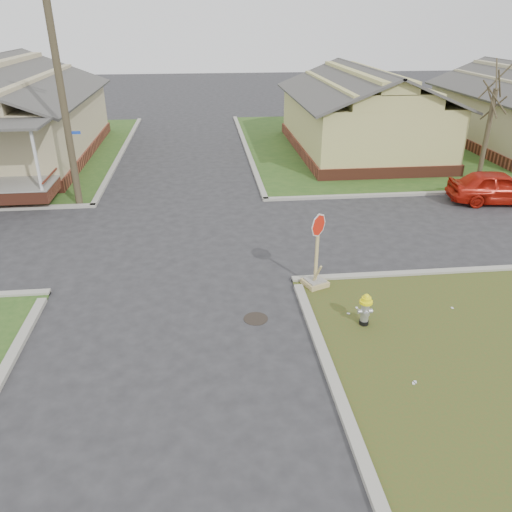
{
  "coord_description": "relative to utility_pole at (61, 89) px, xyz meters",
  "views": [
    {
      "loc": [
        1.02,
        -11.47,
        7.2
      ],
      "look_at": [
        2.37,
        1.0,
        1.1
      ],
      "focal_mm": 35.0,
      "sensor_mm": 36.0,
      "label": 1
    }
  ],
  "objects": [
    {
      "name": "side_house_yellow",
      "position": [
        14.2,
        7.6,
        -2.47
      ],
      "size": [
        7.6,
        11.6,
        4.7
      ],
      "color": "brown",
      "rests_on": "ground"
    },
    {
      "name": "curbs",
      "position": [
        4.2,
        -3.9,
        -4.66
      ],
      "size": [
        80.0,
        40.0,
        0.12
      ],
      "primitive_type": null,
      "color": "#9C998D",
      "rests_on": "ground"
    },
    {
      "name": "red_sedan",
      "position": [
        17.43,
        -1.57,
        -3.98
      ],
      "size": [
        4.15,
        2.06,
        1.36
      ],
      "primitive_type": "imported",
      "rotation": [
        0.0,
        0.0,
        1.45
      ],
      "color": "#AF190C",
      "rests_on": "ground"
    },
    {
      "name": "utility_pole",
      "position": [
        0.0,
        0.0,
        0.0
      ],
      "size": [
        1.8,
        0.28,
        9.0
      ],
      "color": "#3B3122",
      "rests_on": "ground"
    },
    {
      "name": "stop_sign",
      "position": [
        8.31,
        -7.88,
        -4.13
      ],
      "size": [
        0.64,
        0.62,
        2.25
      ],
      "rotation": [
        0.0,
        0.0,
        0.38
      ],
      "color": "tan",
      "rests_on": "ground"
    },
    {
      "name": "fire_hydrant",
      "position": [
        9.12,
        -10.01,
        -4.13
      ],
      "size": [
        0.33,
        0.33,
        0.88
      ],
      "rotation": [
        0.0,
        0.0,
        -0.03
      ],
      "color": "black",
      "rests_on": "ground"
    },
    {
      "name": "tree_mid_right",
      "position": [
        18.2,
        1.3,
        -2.51
      ],
      "size": [
        0.22,
        0.22,
        4.2
      ],
      "primitive_type": "cylinder",
      "color": "#3B3122",
      "rests_on": "verge_far_right"
    },
    {
      "name": "ground",
      "position": [
        4.2,
        -8.9,
        -4.66
      ],
      "size": [
        120.0,
        120.0,
        0.0
      ],
      "primitive_type": "plane",
      "color": "#272629",
      "rests_on": "ground"
    },
    {
      "name": "manhole",
      "position": [
        6.4,
        -9.4,
        -4.66
      ],
      "size": [
        0.64,
        0.64,
        0.01
      ],
      "primitive_type": "cylinder",
      "color": "black",
      "rests_on": "ground"
    }
  ]
}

